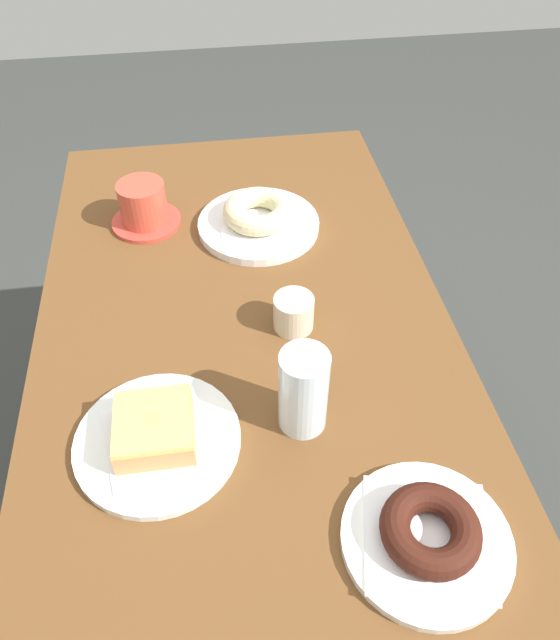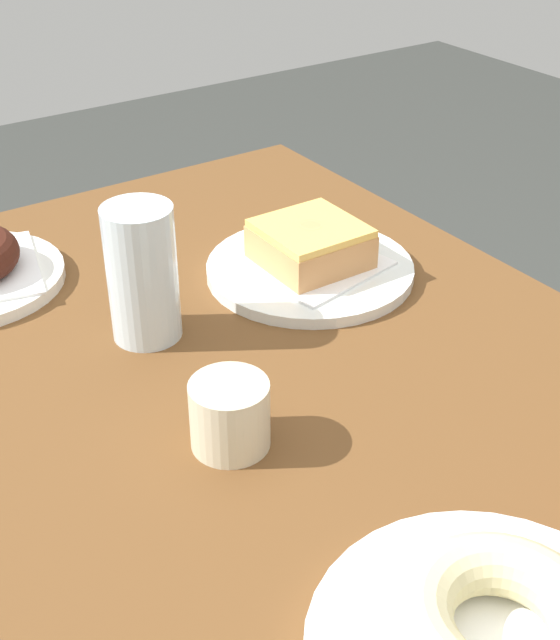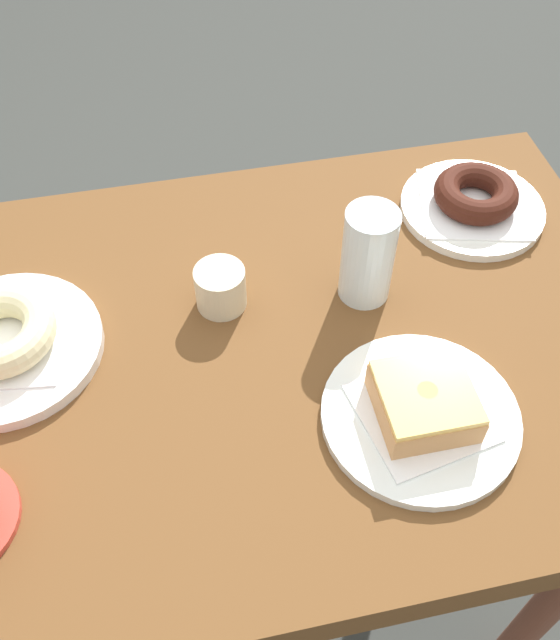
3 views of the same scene
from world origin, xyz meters
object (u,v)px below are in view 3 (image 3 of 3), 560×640
at_px(donut_chocolate_ring, 476,193).
at_px(plate_glazed_square, 420,416).
at_px(donut_glazed_square, 424,401).
at_px(plate_chocolate_ring, 472,208).
at_px(plate_sugar_ring, 7,347).
at_px(sugar_jar, 220,288).
at_px(water_glass, 368,255).

bearing_deg(donut_chocolate_ring, plate_glazed_square, -120.56).
bearing_deg(plate_glazed_square, donut_glazed_square, 180.00).
bearing_deg(plate_chocolate_ring, plate_sugar_ring, -169.32).
relative_size(plate_glazed_square, sugar_jar, 3.49).
relative_size(plate_sugar_ring, donut_chocolate_ring, 1.95).
bearing_deg(plate_sugar_ring, plate_chocolate_ring, 10.68).
distance_m(plate_glazed_square, water_glass, 0.20).
bearing_deg(plate_glazed_square, water_glass, 92.52).
relative_size(plate_sugar_ring, donut_glazed_square, 2.25).
bearing_deg(donut_glazed_square, plate_glazed_square, 0.00).
distance_m(plate_chocolate_ring, donut_chocolate_ring, 0.03).
bearing_deg(sugar_jar, plate_sugar_ring, -174.93).
bearing_deg(water_glass, plate_glazed_square, -87.48).
distance_m(donut_chocolate_ring, sugar_jar, 0.37).
distance_m(plate_sugar_ring, plate_chocolate_ring, 0.63).
bearing_deg(plate_chocolate_ring, donut_chocolate_ring, 0.00).
bearing_deg(donut_chocolate_ring, donut_glazed_square, -120.56).
bearing_deg(plate_sugar_ring, plate_glazed_square, -22.87).
relative_size(plate_sugar_ring, plate_chocolate_ring, 1.13).
bearing_deg(water_glass, donut_chocolate_ring, 30.69).
bearing_deg(donut_chocolate_ring, plate_chocolate_ring, 0.00).
height_order(donut_chocolate_ring, water_glass, water_glass).
height_order(plate_glazed_square, sugar_jar, sugar_jar).
xyz_separation_m(donut_chocolate_ring, sugar_jar, (-0.36, -0.09, -0.00)).
distance_m(donut_chocolate_ring, plate_glazed_square, 0.35).
height_order(donut_chocolate_ring, plate_glazed_square, donut_chocolate_ring).
bearing_deg(donut_glazed_square, plate_sugar_ring, 157.13).
relative_size(plate_chocolate_ring, sugar_jar, 3.17).
relative_size(donut_chocolate_ring, sugar_jar, 1.84).
bearing_deg(plate_sugar_ring, water_glass, 0.76).
relative_size(plate_chocolate_ring, donut_glazed_square, 1.99).
bearing_deg(plate_sugar_ring, donut_glazed_square, -22.87).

